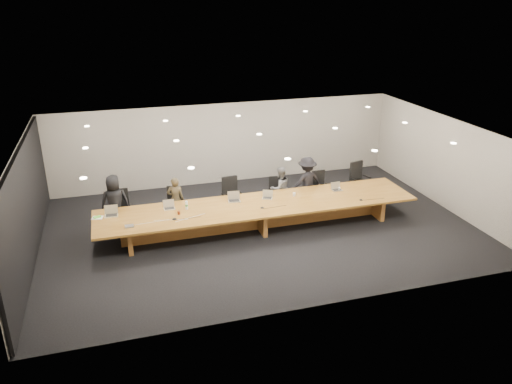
{
  "coord_description": "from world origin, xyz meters",
  "views": [
    {
      "loc": [
        -3.76,
        -12.28,
        6.27
      ],
      "look_at": [
        0.0,
        0.3,
        1.0
      ],
      "focal_mm": 35.0,
      "sensor_mm": 36.0,
      "label": 1
    }
  ],
  "objects_px": {
    "chair_far_left": "(122,209)",
    "laptop_c": "(234,197)",
    "person_d": "(307,182)",
    "amber_mug": "(179,213)",
    "laptop_d": "(267,195)",
    "water_bottle": "(187,205)",
    "chair_mid_left": "(233,196)",
    "laptop_a": "(111,211)",
    "chair_right": "(321,187)",
    "person_c": "(280,188)",
    "mic_right": "(361,200)",
    "chair_mid_right": "(276,193)",
    "mic_left": "(174,219)",
    "conference_table": "(259,212)",
    "paper_cup_near": "(294,194)",
    "chair_left": "(174,204)",
    "laptop_e": "(337,187)",
    "laptop_b": "(169,205)",
    "person_a": "(115,202)",
    "paper_cup_far": "(339,189)",
    "chair_far_right": "(360,180)",
    "av_box": "(129,226)",
    "mic_center": "(262,207)",
    "person_b": "(176,199)"
  },
  "relations": [
    {
      "from": "laptop_c",
      "to": "amber_mug",
      "type": "relative_size",
      "value": 3.67
    },
    {
      "from": "person_b",
      "to": "laptop_d",
      "type": "relative_size",
      "value": 4.67
    },
    {
      "from": "chair_far_left",
      "to": "person_c",
      "type": "height_order",
      "value": "person_c"
    },
    {
      "from": "laptop_d",
      "to": "paper_cup_near",
      "type": "relative_size",
      "value": 2.85
    },
    {
      "from": "person_a",
      "to": "mic_left",
      "type": "distance_m",
      "value": 2.12
    },
    {
      "from": "amber_mug",
      "to": "chair_mid_left",
      "type": "bearing_deg",
      "value": 34.98
    },
    {
      "from": "laptop_d",
      "to": "water_bottle",
      "type": "distance_m",
      "value": 2.35
    },
    {
      "from": "person_d",
      "to": "mic_left",
      "type": "bearing_deg",
      "value": 10.5
    },
    {
      "from": "person_a",
      "to": "paper_cup_far",
      "type": "height_order",
      "value": "person_a"
    },
    {
      "from": "chair_mid_right",
      "to": "amber_mug",
      "type": "xyz_separation_m",
      "value": [
        -3.16,
        -1.24,
        0.29
      ]
    },
    {
      "from": "chair_left",
      "to": "laptop_a",
      "type": "distance_m",
      "value": 2.01
    },
    {
      "from": "chair_far_right",
      "to": "water_bottle",
      "type": "height_order",
      "value": "chair_far_right"
    },
    {
      "from": "chair_mid_right",
      "to": "mic_right",
      "type": "height_order",
      "value": "chair_mid_right"
    },
    {
      "from": "chair_far_right",
      "to": "laptop_b",
      "type": "xyz_separation_m",
      "value": [
        -6.29,
        -0.91,
        0.27
      ]
    },
    {
      "from": "chair_mid_right",
      "to": "chair_left",
      "type": "bearing_deg",
      "value": -165.39
    },
    {
      "from": "laptop_b",
      "to": "conference_table",
      "type": "bearing_deg",
      "value": -9.12
    },
    {
      "from": "laptop_a",
      "to": "laptop_e",
      "type": "relative_size",
      "value": 1.15
    },
    {
      "from": "laptop_e",
      "to": "paper_cup_near",
      "type": "distance_m",
      "value": 1.39
    },
    {
      "from": "person_a",
      "to": "laptop_d",
      "type": "xyz_separation_m",
      "value": [
        4.22,
        -0.89,
        0.07
      ]
    },
    {
      "from": "chair_left",
      "to": "chair_mid_right",
      "type": "bearing_deg",
      "value": 16.23
    },
    {
      "from": "laptop_e",
      "to": "mic_center",
      "type": "relative_size",
      "value": 2.64
    },
    {
      "from": "chair_mid_right",
      "to": "laptop_d",
      "type": "height_order",
      "value": "chair_mid_right"
    },
    {
      "from": "laptop_e",
      "to": "conference_table",
      "type": "bearing_deg",
      "value": -176.35
    },
    {
      "from": "av_box",
      "to": "mic_center",
      "type": "relative_size",
      "value": 1.96
    },
    {
      "from": "paper_cup_near",
      "to": "av_box",
      "type": "xyz_separation_m",
      "value": [
        -4.73,
        -0.73,
        -0.03
      ]
    },
    {
      "from": "water_bottle",
      "to": "laptop_e",
      "type": "bearing_deg",
      "value": 1.31
    },
    {
      "from": "chair_mid_right",
      "to": "laptop_c",
      "type": "bearing_deg",
      "value": -136.81
    },
    {
      "from": "laptop_e",
      "to": "mic_center",
      "type": "distance_m",
      "value": 2.61
    },
    {
      "from": "chair_far_left",
      "to": "mic_right",
      "type": "xyz_separation_m",
      "value": [
        6.59,
        -1.77,
        0.21
      ]
    },
    {
      "from": "chair_left",
      "to": "person_a",
      "type": "relative_size",
      "value": 0.64
    },
    {
      "from": "laptop_b",
      "to": "laptop_c",
      "type": "xyz_separation_m",
      "value": [
        1.84,
        0.01,
        0.02
      ]
    },
    {
      "from": "laptop_d",
      "to": "mic_right",
      "type": "height_order",
      "value": "laptop_d"
    },
    {
      "from": "chair_mid_left",
      "to": "person_d",
      "type": "relative_size",
      "value": 0.73
    },
    {
      "from": "laptop_e",
      "to": "laptop_b",
      "type": "bearing_deg",
      "value": 175.62
    },
    {
      "from": "person_d",
      "to": "chair_mid_right",
      "type": "bearing_deg",
      "value": -10.62
    },
    {
      "from": "chair_right",
      "to": "person_c",
      "type": "relative_size",
      "value": 0.78
    },
    {
      "from": "chair_mid_left",
      "to": "laptop_a",
      "type": "bearing_deg",
      "value": -174.02
    },
    {
      "from": "mic_center",
      "to": "paper_cup_far",
      "type": "bearing_deg",
      "value": 13.38
    },
    {
      "from": "laptop_c",
      "to": "laptop_e",
      "type": "height_order",
      "value": "laptop_c"
    },
    {
      "from": "conference_table",
      "to": "paper_cup_near",
      "type": "distance_m",
      "value": 1.22
    },
    {
      "from": "laptop_e",
      "to": "laptop_c",
      "type": "bearing_deg",
      "value": 175.03
    },
    {
      "from": "chair_far_right",
      "to": "mic_right",
      "type": "relative_size",
      "value": 10.89
    },
    {
      "from": "chair_mid_right",
      "to": "person_c",
      "type": "bearing_deg",
      "value": -1.57
    },
    {
      "from": "chair_mid_left",
      "to": "paper_cup_near",
      "type": "height_order",
      "value": "chair_mid_left"
    },
    {
      "from": "person_d",
      "to": "person_b",
      "type": "bearing_deg",
      "value": -8.74
    },
    {
      "from": "mic_center",
      "to": "mic_right",
      "type": "relative_size",
      "value": 1.04
    },
    {
      "from": "amber_mug",
      "to": "paper_cup_near",
      "type": "distance_m",
      "value": 3.43
    },
    {
      "from": "person_d",
      "to": "amber_mug",
      "type": "height_order",
      "value": "person_d"
    },
    {
      "from": "chair_far_left",
      "to": "laptop_c",
      "type": "distance_m",
      "value": 3.21
    },
    {
      "from": "laptop_d",
      "to": "laptop_e",
      "type": "bearing_deg",
      "value": 24.41
    }
  ]
}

